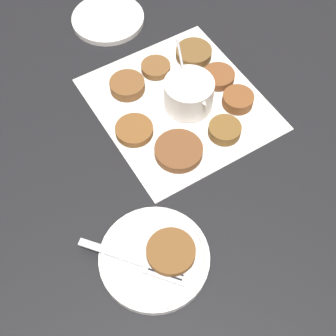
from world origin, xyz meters
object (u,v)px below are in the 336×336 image
object	(u,v)px
extra_saucer	(108,19)
fork	(145,263)
sauce_bowl	(189,95)
serving_plate	(154,257)
fritter_on_plate	(171,252)

from	to	relation	value
extra_saucer	fork	bearing A→B (deg)	-23.16
sauce_bowl	fork	bearing A→B (deg)	-45.62
serving_plate	fritter_on_plate	size ratio (longest dim) A/B	2.28
sauce_bowl	extra_saucer	distance (m)	0.29
fritter_on_plate	extra_saucer	xyz separation A→B (m)	(-0.53, 0.18, -0.02)
sauce_bowl	serving_plate	world-z (taller)	sauce_bowl
fritter_on_plate	extra_saucer	size ratio (longest dim) A/B	0.48
sauce_bowl	extra_saucer	bearing A→B (deg)	-177.17
fritter_on_plate	fork	xyz separation A→B (m)	(-0.01, -0.04, -0.01)
sauce_bowl	fritter_on_plate	xyz separation A→B (m)	(0.24, -0.20, -0.00)
fork	extra_saucer	distance (m)	0.57
serving_plate	extra_saucer	size ratio (longest dim) A/B	1.10
sauce_bowl	extra_saucer	world-z (taller)	sauce_bowl
sauce_bowl	extra_saucer	size ratio (longest dim) A/B	0.79
serving_plate	fork	bearing A→B (deg)	-78.51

